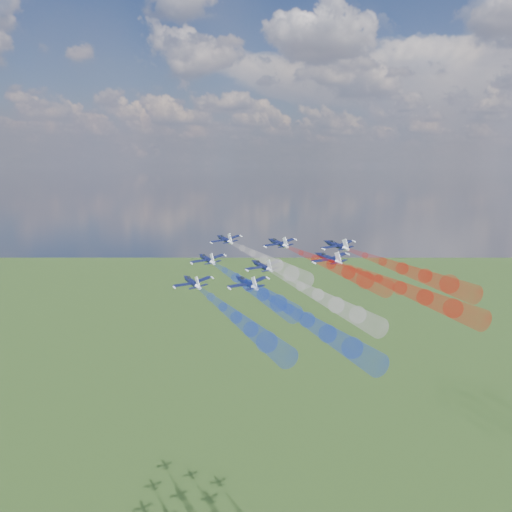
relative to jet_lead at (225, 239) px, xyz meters
The scene contains 16 objects.
jet_lead is the anchor object (origin of this frame).
trail_lead 26.74m from the jet_lead, 27.92° to the right, with size 4.17×42.43×4.17m, color white, non-canonical shape.
jet_inner_left 17.68m from the jet_lead, 66.04° to the right, with size 10.01×12.51×3.34m, color black, non-canonical shape.
trail_inner_left 42.07m from the jet_lead, 42.82° to the right, with size 4.17×42.43×4.17m, color blue, non-canonical shape.
jet_inner_right 18.33m from the jet_lead, ahead, with size 10.01×12.51×3.34m, color black, non-canonical shape.
trail_inner_right 43.27m from the jet_lead, 14.64° to the right, with size 4.17×42.43×4.17m, color red, non-canonical shape.
jet_outer_left 34.79m from the jet_lead, 63.29° to the right, with size 10.01×12.51×3.34m, color black, non-canonical shape.
trail_outer_left 58.65m from the jet_lead, 47.89° to the right, with size 4.17×42.43×4.17m, color blue, non-canonical shape.
jet_center_third 27.51m from the jet_lead, 29.76° to the right, with size 10.01×12.51×3.34m, color black, non-canonical shape.
trail_center_third 54.22m from the jet_lead, 28.85° to the right, with size 4.17×42.43×4.17m, color white, non-canonical shape.
jet_outer_right 35.11m from the jet_lead, ahead, with size 10.01×12.51×3.34m, color black, non-canonical shape.
trail_outer_right 58.83m from the jet_lead, ahead, with size 4.17×42.43×4.17m, color red, non-canonical shape.
jet_rear_left 41.76m from the jet_lead, 43.20° to the right, with size 10.01×12.51×3.34m, color black, non-canonical shape.
trail_rear_left 67.91m from the jet_lead, 37.23° to the right, with size 4.17×42.43×4.17m, color blue, non-canonical shape.
jet_rear_right 40.41m from the jet_lead, 11.27° to the right, with size 10.01×12.51×3.34m, color black, non-canonical shape.
trail_rear_right 66.45m from the jet_lead, 17.88° to the right, with size 4.17×42.43×4.17m, color red, non-canonical shape.
Camera 1 is at (89.25, -119.72, 163.13)m, focal length 38.88 mm.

